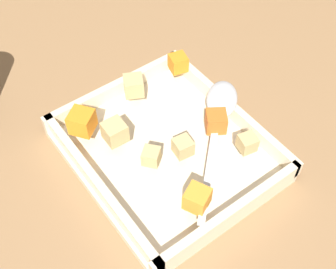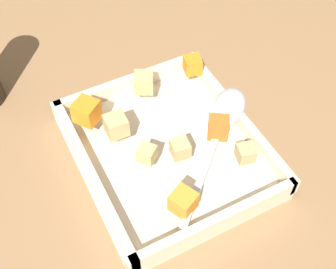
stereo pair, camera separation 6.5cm
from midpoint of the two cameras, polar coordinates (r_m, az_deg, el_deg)
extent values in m
plane|color=#936D47|center=(0.69, -3.33, -2.69)|extent=(4.00, 4.00, 0.00)
cube|color=beige|center=(0.68, -2.71, -2.51)|extent=(0.30, 0.26, 0.01)
cube|color=beige|center=(0.71, 5.28, 3.23)|extent=(0.30, 0.01, 0.03)
cube|color=beige|center=(0.64, -11.86, -6.64)|extent=(0.30, 0.01, 0.03)
cube|color=beige|center=(0.60, 5.18, -10.23)|extent=(0.01, 0.26, 0.03)
cube|color=beige|center=(0.75, -9.12, 5.66)|extent=(0.01, 0.26, 0.03)
cube|color=orange|center=(0.58, 0.54, -8.43)|extent=(0.04, 0.04, 0.03)
cube|color=orange|center=(0.67, -13.69, 1.44)|extent=(0.05, 0.05, 0.03)
cube|color=orange|center=(0.66, 3.39, 1.54)|extent=(0.04, 0.04, 0.03)
cube|color=orange|center=(0.74, -1.20, 9.04)|extent=(0.03, 0.03, 0.03)
cube|color=tan|center=(0.62, -5.14, -2.98)|extent=(0.03, 0.03, 0.02)
cube|color=tan|center=(0.71, -7.04, 6.07)|extent=(0.04, 0.04, 0.03)
cube|color=tan|center=(0.63, -1.00, -1.76)|extent=(0.03, 0.03, 0.03)
cube|color=tan|center=(0.64, 7.30, -1.28)|extent=(0.03, 0.03, 0.02)
cube|color=tan|center=(0.65, -9.67, 0.16)|extent=(0.03, 0.03, 0.03)
ellipsoid|color=silver|center=(0.70, 4.03, 4.66)|extent=(0.09, 0.09, 0.02)
cube|color=silver|center=(0.62, 2.38, -4.40)|extent=(0.13, 0.14, 0.01)
camera|label=1|loc=(0.03, -92.87, -3.61)|focal=47.61mm
camera|label=2|loc=(0.03, 87.13, 3.61)|focal=47.61mm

